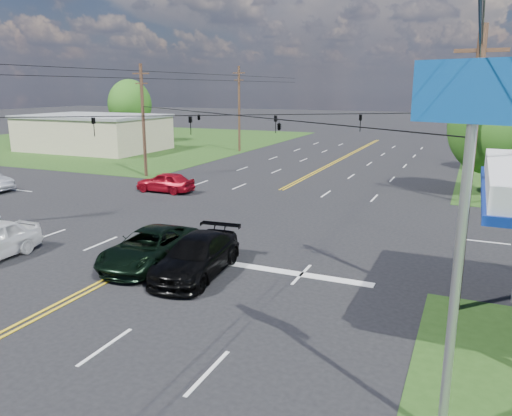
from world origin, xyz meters
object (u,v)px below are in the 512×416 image
at_px(pole_se, 469,171).
at_px(pickup_dkgreen, 150,247).
at_px(pole_nw, 143,119).
at_px(retail_nw, 94,134).
at_px(pole_ne, 474,129).
at_px(suv_black, 197,256).
at_px(pole_right_far, 477,112).
at_px(tree_right_a, 490,127).
at_px(tree_far_l, 130,105).
at_px(polesign_se, 470,150).
at_px(pole_left_far, 239,108).

xyz_separation_m(pole_se, pickup_dkgreen, (-12.50, -0.46, -4.14)).
bearing_deg(pole_se, pole_nw, 145.30).
relative_size(retail_nw, pole_ne, 1.68).
distance_m(pole_ne, suv_black, 21.59).
relative_size(pole_se, pickup_dkgreen, 1.69).
distance_m(pole_right_far, suv_black, 39.24).
xyz_separation_m(pole_ne, pickup_dkgreen, (-12.50, -18.46, -4.14)).
height_order(tree_right_a, tree_far_l, tree_far_l).
bearing_deg(tree_far_l, retail_nw, -78.69).
bearing_deg(retail_nw, polesign_se, -41.63).
relative_size(pole_ne, suv_black, 1.72).
bearing_deg(retail_nw, suv_black, -43.84).
distance_m(pole_ne, tree_far_l, 50.54).
xyz_separation_m(pole_right_far, tree_right_a, (1.00, -16.00, -0.30)).
relative_size(pole_nw, suv_black, 1.72).
height_order(pole_nw, pole_right_far, pole_right_far).
distance_m(pole_left_far, pole_right_far, 26.00).
height_order(pole_nw, tree_right_a, pole_nw).
height_order(pole_nw, tree_far_l, pole_nw).
xyz_separation_m(pole_ne, tree_far_l, (-45.00, 23.00, 0.28)).
xyz_separation_m(pole_nw, pole_left_far, (0.00, 19.00, 0.25)).
distance_m(retail_nw, pole_left_far, 18.30).
xyz_separation_m(pole_nw, pickup_dkgreen, (13.50, -18.46, -4.14)).
xyz_separation_m(tree_right_a, suv_black, (-11.00, -21.69, -4.07)).
xyz_separation_m(pole_se, suv_black, (-10.00, -0.69, -4.11)).
xyz_separation_m(retail_nw, pole_ne, (43.00, -13.00, 2.92)).
relative_size(pole_nw, tree_right_a, 1.16).
relative_size(pickup_dkgreen, suv_black, 1.01).
bearing_deg(polesign_se, pole_right_far, 90.00).
relative_size(retail_nw, pole_se, 1.68).
bearing_deg(tree_right_a, polesign_se, -92.03).
distance_m(pole_nw, pole_left_far, 19.00).
bearing_deg(pole_nw, pickup_dkgreen, -53.82).
xyz_separation_m(pole_nw, suv_black, (16.00, -18.69, -4.11)).
height_order(pole_ne, suv_black, pole_ne).
bearing_deg(polesign_se, pole_left_far, 120.46).
relative_size(tree_right_a, pickup_dkgreen, 1.46).
height_order(pole_left_far, pickup_dkgreen, pole_left_far).
relative_size(pole_ne, pole_right_far, 0.95).
height_order(pole_se, pole_left_far, pole_left_far).
xyz_separation_m(pole_ne, pole_right_far, (0.00, 19.00, 0.25)).
bearing_deg(pole_ne, pole_left_far, 143.84).
relative_size(tree_far_l, pickup_dkgreen, 1.56).
distance_m(retail_nw, polesign_se, 57.70).
xyz_separation_m(pole_left_far, polesign_se, (26.00, -44.22, 1.26)).
relative_size(pole_se, suv_black, 1.72).
relative_size(pole_left_far, suv_black, 1.81).
bearing_deg(retail_nw, tree_far_l, 101.31).
xyz_separation_m(suv_black, polesign_se, (10.00, -6.52, 5.62)).
xyz_separation_m(tree_far_l, suv_black, (35.00, -41.69, -4.39)).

